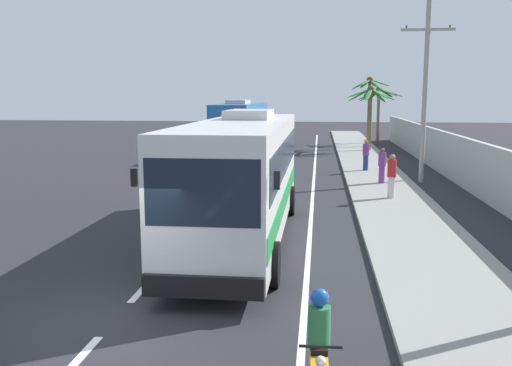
% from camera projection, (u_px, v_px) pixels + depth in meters
% --- Properties ---
extents(ground_plane, '(160.00, 160.00, 0.00)m').
position_uv_depth(ground_plane, '(115.00, 319.00, 10.53)').
color(ground_plane, '#28282D').
extents(sidewalk_kerb, '(3.20, 90.00, 0.14)m').
position_uv_depth(sidewalk_kerb, '(401.00, 214.00, 19.56)').
color(sidewalk_kerb, gray).
rests_on(sidewalk_kerb, ground).
extents(lane_markings, '(3.75, 71.23, 0.01)m').
position_uv_depth(lane_markings, '(281.00, 190.00, 24.85)').
color(lane_markings, white).
rests_on(lane_markings, ground).
extents(boundary_wall, '(0.24, 60.00, 2.31)m').
position_uv_depth(boundary_wall, '(481.00, 170.00, 22.88)').
color(boundary_wall, '#B2B2AD').
rests_on(boundary_wall, ground).
extents(coach_bus_foreground, '(2.93, 11.78, 3.80)m').
position_uv_depth(coach_bus_foreground, '(244.00, 173.00, 16.18)').
color(coach_bus_foreground, silver).
rests_on(coach_bus_foreground, ground).
extents(coach_bus_far_lane, '(3.06, 12.37, 3.92)m').
position_uv_depth(coach_bus_far_lane, '(242.00, 125.00, 40.56)').
color(coach_bus_far_lane, '#2366A8').
rests_on(coach_bus_far_lane, ground).
extents(motorcycle_beside_bus, '(0.56, 1.96, 1.59)m').
position_uv_depth(motorcycle_beside_bus, '(319.00, 356.00, 7.68)').
color(motorcycle_beside_bus, black).
rests_on(motorcycle_beside_bus, ground).
extents(pedestrian_near_kerb, '(0.36, 0.36, 1.66)m').
position_uv_depth(pedestrian_near_kerb, '(366.00, 155.00, 30.30)').
color(pedestrian_near_kerb, navy).
rests_on(pedestrian_near_kerb, sidewalk_kerb).
extents(pedestrian_midwalk, '(0.36, 0.36, 1.67)m').
position_uv_depth(pedestrian_midwalk, '(382.00, 165.00, 25.83)').
color(pedestrian_midwalk, '#75388E').
rests_on(pedestrian_midwalk, sidewalk_kerb).
extents(pedestrian_far_walk, '(0.36, 0.36, 1.78)m').
position_uv_depth(pedestrian_far_walk, '(392.00, 175.00, 22.09)').
color(pedestrian_far_walk, beige).
rests_on(pedestrian_far_walk, sidewalk_kerb).
extents(utility_pole_mid, '(2.51, 0.24, 8.95)m').
position_uv_depth(utility_pole_mid, '(425.00, 86.00, 26.39)').
color(utility_pole_mid, '#9E9E99').
rests_on(utility_pole_mid, ground).
extents(palm_nearest, '(3.95, 3.83, 5.04)m').
position_uv_depth(palm_nearest, '(379.00, 100.00, 47.68)').
color(palm_nearest, brown).
rests_on(palm_nearest, ground).
extents(palm_second, '(3.76, 3.78, 4.96)m').
position_uv_depth(palm_second, '(371.00, 101.00, 41.13)').
color(palm_second, brown).
rests_on(palm_second, ground).
extents(palm_third, '(3.08, 3.00, 5.73)m').
position_uv_depth(palm_third, '(370.00, 94.00, 43.91)').
color(palm_third, brown).
rests_on(palm_third, ground).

